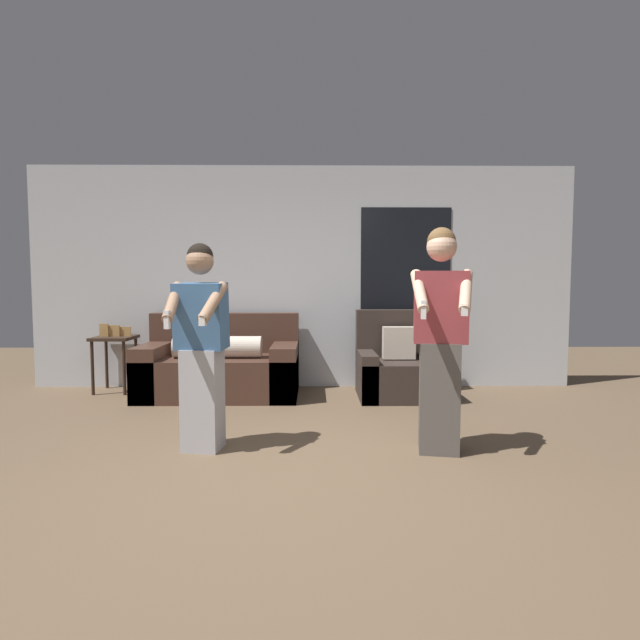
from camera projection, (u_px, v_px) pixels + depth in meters
name	position (u px, v px, depth m)	size (l,w,h in m)	color
ground_plane	(292.00, 486.00, 3.12)	(14.00, 14.00, 0.00)	brown
wall_back	(304.00, 277.00, 6.13)	(6.61, 0.07, 2.70)	silver
couch	(221.00, 367.00, 5.68)	(1.75, 0.95, 0.93)	#472D23
armchair	(399.00, 368.00, 5.62)	(0.92, 0.81, 0.97)	#332823
side_table	(115.00, 345.00, 5.87)	(0.44, 0.47, 0.81)	#332319
person_left	(201.00, 346.00, 3.76)	(0.43, 0.50, 1.57)	#B2B2B7
person_right	(440.00, 338.00, 3.70)	(0.45, 0.51, 1.68)	#56514C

